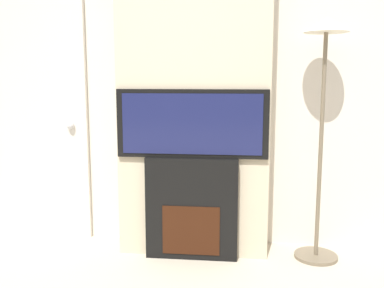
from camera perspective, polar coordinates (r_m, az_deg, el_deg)
name	(u,v)px	position (r m, az deg, el deg)	size (l,w,h in m)	color
wall_back	(197,78)	(3.46, 0.68, 8.85)	(6.00, 0.06, 2.70)	silver
chimney_breast	(194,78)	(3.26, 0.33, 8.85)	(1.13, 0.34, 2.70)	beige
fireplace	(192,208)	(3.24, 0.00, -8.53)	(0.69, 0.15, 0.77)	black
television	(192,124)	(3.11, -0.01, 2.72)	(1.11, 0.07, 0.50)	black
floor_lamp	(324,84)	(3.21, 17.16, 7.70)	(0.32, 0.32, 1.76)	#726651
entry_door	(38,120)	(3.79, -19.88, 3.03)	(0.86, 0.09, 2.00)	silver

